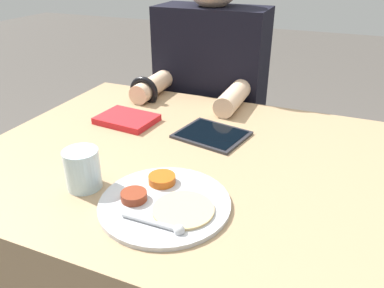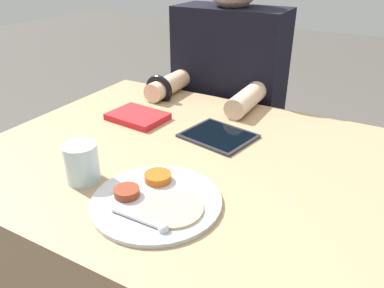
{
  "view_description": "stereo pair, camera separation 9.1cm",
  "coord_description": "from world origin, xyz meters",
  "px_view_note": "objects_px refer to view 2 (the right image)",
  "views": [
    {
      "loc": [
        0.33,
        -0.8,
        1.21
      ],
      "look_at": [
        0.02,
        -0.05,
        0.79
      ],
      "focal_mm": 35.0,
      "sensor_mm": 36.0,
      "label": 1
    },
    {
      "loc": [
        0.42,
        -0.76,
        1.21
      ],
      "look_at": [
        0.02,
        -0.05,
        0.79
      ],
      "focal_mm": 35.0,
      "sensor_mm": 36.0,
      "label": 2
    }
  ],
  "objects_px": {
    "drinking_glass": "(82,163)",
    "thali_tray": "(156,200)",
    "tablet_device": "(218,136)",
    "person_diner": "(226,122)",
    "red_notebook": "(138,117)"
  },
  "relations": [
    {
      "from": "thali_tray",
      "to": "drinking_glass",
      "type": "height_order",
      "value": "drinking_glass"
    },
    {
      "from": "person_diner",
      "to": "drinking_glass",
      "type": "bearing_deg",
      "value": -90.96
    },
    {
      "from": "person_diner",
      "to": "drinking_glass",
      "type": "height_order",
      "value": "person_diner"
    },
    {
      "from": "tablet_device",
      "to": "person_diner",
      "type": "relative_size",
      "value": 0.18
    },
    {
      "from": "thali_tray",
      "to": "drinking_glass",
      "type": "bearing_deg",
      "value": -178.12
    },
    {
      "from": "red_notebook",
      "to": "person_diner",
      "type": "xyz_separation_m",
      "value": [
        0.12,
        0.45,
        -0.17
      ]
    },
    {
      "from": "tablet_device",
      "to": "drinking_glass",
      "type": "height_order",
      "value": "drinking_glass"
    },
    {
      "from": "red_notebook",
      "to": "thali_tray",
      "type": "bearing_deg",
      "value": -48.72
    },
    {
      "from": "drinking_glass",
      "to": "thali_tray",
      "type": "bearing_deg",
      "value": 1.88
    },
    {
      "from": "red_notebook",
      "to": "tablet_device",
      "type": "distance_m",
      "value": 0.28
    },
    {
      "from": "red_notebook",
      "to": "drinking_glass",
      "type": "relative_size",
      "value": 2.0
    },
    {
      "from": "tablet_device",
      "to": "thali_tray",
      "type": "bearing_deg",
      "value": -86.51
    },
    {
      "from": "drinking_glass",
      "to": "red_notebook",
      "type": "bearing_deg",
      "value": 106.34
    },
    {
      "from": "person_diner",
      "to": "red_notebook",
      "type": "bearing_deg",
      "value": -104.59
    },
    {
      "from": "tablet_device",
      "to": "drinking_glass",
      "type": "bearing_deg",
      "value": -116.35
    }
  ]
}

